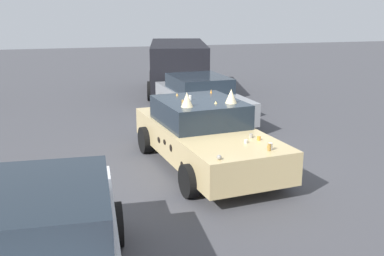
% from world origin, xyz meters
% --- Properties ---
extents(ground_plane, '(60.00, 60.00, 0.00)m').
position_xyz_m(ground_plane, '(0.00, 0.00, 0.00)').
color(ground_plane, '#47474C').
extents(art_car_decorated, '(4.83, 2.55, 1.74)m').
position_xyz_m(art_car_decorated, '(0.07, 0.01, 0.72)').
color(art_car_decorated, '#D8BC7F').
rests_on(art_car_decorated, ground).
extents(parked_van_row_back_far, '(5.19, 3.05, 2.01)m').
position_xyz_m(parked_van_row_back_far, '(8.70, -1.38, 1.14)').
color(parked_van_row_back_far, black).
rests_on(parked_van_row_back_far, ground).
extents(parked_sedan_near_left, '(4.12, 2.18, 1.47)m').
position_xyz_m(parked_sedan_near_left, '(-4.21, 3.23, 0.76)').
color(parked_sedan_near_left, white).
rests_on(parked_sedan_near_left, ground).
extents(parked_sedan_near_right, '(4.54, 2.28, 1.36)m').
position_xyz_m(parked_sedan_near_right, '(4.05, -1.04, 0.69)').
color(parked_sedan_near_right, gray).
rests_on(parked_sedan_near_right, ground).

